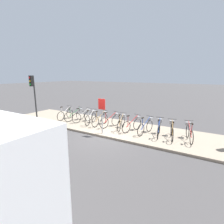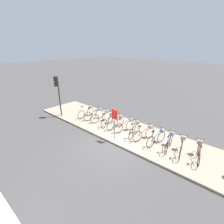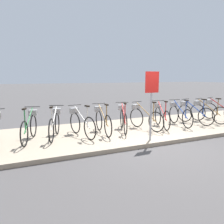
{
  "view_description": "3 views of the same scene",
  "coord_description": "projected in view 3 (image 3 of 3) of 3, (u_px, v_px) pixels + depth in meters",
  "views": [
    {
      "loc": [
        5.21,
        -7.6,
        3.47
      ],
      "look_at": [
        0.29,
        0.63,
        1.37
      ],
      "focal_mm": 28.0,
      "sensor_mm": 36.0,
      "label": 1
    },
    {
      "loc": [
        6.01,
        -6.79,
        5.58
      ],
      "look_at": [
        -1.47,
        1.5,
        1.28
      ],
      "focal_mm": 28.0,
      "sensor_mm": 36.0,
      "label": 2
    },
    {
      "loc": [
        -3.72,
        -5.0,
        1.99
      ],
      "look_at": [
        -1.15,
        0.88,
        0.94
      ],
      "focal_mm": 35.0,
      "sensor_mm": 36.0,
      "label": 3
    }
  ],
  "objects": [
    {
      "name": "ground_plane",
      "position": [
        161.0,
        146.0,
        6.31
      ],
      "size": [
        120.0,
        120.0,
        0.0
      ],
      "primitive_type": "plane",
      "color": "#423F3F"
    },
    {
      "name": "sidewalk",
      "position": [
        131.0,
        130.0,
        7.89
      ],
      "size": [
        16.96,
        3.51,
        0.12
      ],
      "color": "gray",
      "rests_on": "ground_plane"
    },
    {
      "name": "parked_bicycle_1",
      "position": [
        30.0,
        126.0,
        6.38
      ],
      "size": [
        0.64,
        1.6,
        1.02
      ],
      "color": "black",
      "rests_on": "sidewalk"
    },
    {
      "name": "parked_bicycle_2",
      "position": [
        55.0,
        123.0,
        6.71
      ],
      "size": [
        0.67,
        1.59,
        1.02
      ],
      "color": "black",
      "rests_on": "sidewalk"
    },
    {
      "name": "parked_bicycle_3",
      "position": [
        81.0,
        122.0,
        6.88
      ],
      "size": [
        0.52,
        1.64,
        1.02
      ],
      "color": "black",
      "rests_on": "sidewalk"
    },
    {
      "name": "parked_bicycle_4",
      "position": [
        102.0,
        120.0,
        7.24
      ],
      "size": [
        0.46,
        1.67,
        1.02
      ],
      "color": "black",
      "rests_on": "sidewalk"
    },
    {
      "name": "parked_bicycle_5",
      "position": [
        123.0,
        118.0,
        7.57
      ],
      "size": [
        0.67,
        1.59,
        1.02
      ],
      "color": "black",
      "rests_on": "sidewalk"
    },
    {
      "name": "parked_bicycle_6",
      "position": [
        144.0,
        117.0,
        7.8
      ],
      "size": [
        0.54,
        1.63,
        1.02
      ],
      "color": "black",
      "rests_on": "sidewalk"
    },
    {
      "name": "parked_bicycle_7",
      "position": [
        161.0,
        115.0,
        8.12
      ],
      "size": [
        0.64,
        1.6,
        1.02
      ],
      "color": "black",
      "rests_on": "sidewalk"
    },
    {
      "name": "parked_bicycle_8",
      "position": [
        179.0,
        114.0,
        8.44
      ],
      "size": [
        0.47,
        1.65,
        1.02
      ],
      "color": "black",
      "rests_on": "sidewalk"
    },
    {
      "name": "parked_bicycle_9",
      "position": [
        193.0,
        112.0,
        8.75
      ],
      "size": [
        0.51,
        1.64,
        1.02
      ],
      "color": "black",
      "rests_on": "sidewalk"
    },
    {
      "name": "parked_bicycle_10",
      "position": [
        207.0,
        111.0,
        8.99
      ],
      "size": [
        0.6,
        1.62,
        1.02
      ],
      "color": "black",
      "rests_on": "sidewalk"
    },
    {
      "name": "parked_bicycle_11",
      "position": [
        219.0,
        110.0,
        9.44
      ],
      "size": [
        0.65,
        1.6,
        1.02
      ],
      "color": "black",
      "rests_on": "sidewalk"
    },
    {
      "name": "sign_post",
      "position": [
        152.0,
        94.0,
        6.27
      ],
      "size": [
        0.44,
        0.07,
        2.01
      ],
      "color": "#99999E",
      "rests_on": "sidewalk"
    }
  ]
}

